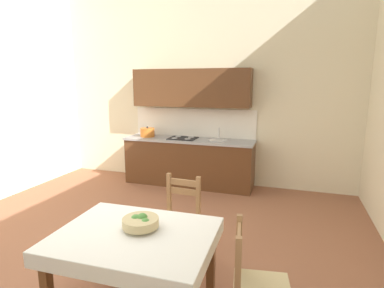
# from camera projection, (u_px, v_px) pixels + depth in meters

# --- Properties ---
(ground_plane) EXTENTS (6.39, 6.81, 0.10)m
(ground_plane) POSITION_uv_depth(u_px,v_px,m) (118.00, 267.00, 3.38)
(ground_plane) COLOR #935B42
(wall_back) EXTENTS (6.39, 0.12, 3.99)m
(wall_back) POSITION_uv_depth(u_px,v_px,m) (201.00, 80.00, 5.93)
(wall_back) COLOR beige
(wall_back) RESTS_ON ground_plane
(kitchen_cabinetry) EXTENTS (2.48, 0.63, 2.20)m
(kitchen_cabinetry) POSITION_uv_depth(u_px,v_px,m) (189.00, 141.00, 5.89)
(kitchen_cabinetry) COLOR #56331C
(kitchen_cabinetry) RESTS_ON ground_plane
(dining_table) EXTENTS (1.30, 1.02, 0.75)m
(dining_table) POSITION_uv_depth(u_px,v_px,m) (135.00, 248.00, 2.50)
(dining_table) COLOR brown
(dining_table) RESTS_ON ground_plane
(dining_chair_window_side) EXTENTS (0.48, 0.48, 0.93)m
(dining_chair_window_side) POSITION_uv_depth(u_px,v_px,m) (256.00, 287.00, 2.29)
(dining_chair_window_side) COLOR #D1BC89
(dining_chair_window_side) RESTS_ON ground_plane
(dining_chair_kitchen_side) EXTENTS (0.44, 0.44, 0.93)m
(dining_chair_kitchen_side) POSITION_uv_depth(u_px,v_px,m) (179.00, 221.00, 3.40)
(dining_chair_kitchen_side) COLOR #D1BC89
(dining_chair_kitchen_side) RESTS_ON ground_plane
(fruit_bowl) EXTENTS (0.30, 0.30, 0.12)m
(fruit_bowl) POSITION_uv_depth(u_px,v_px,m) (141.00, 222.00, 2.54)
(fruit_bowl) COLOR tan
(fruit_bowl) RESTS_ON dining_table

